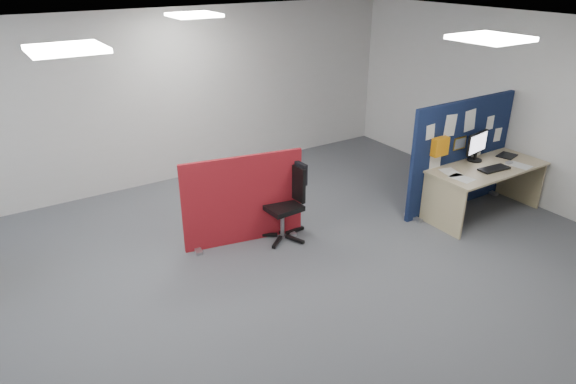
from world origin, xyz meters
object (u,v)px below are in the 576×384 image
monitor_main (477,145)px  office_chair (289,196)px  main_desk (483,177)px  red_divider (243,201)px  navy_divider (460,154)px

monitor_main → office_chair: monitor_main is taller
main_desk → red_divider: size_ratio=1.13×
navy_divider → main_desk: bearing=-71.6°
red_divider → main_desk: bearing=-8.2°
red_divider → office_chair: (0.56, -0.19, -0.01)m
navy_divider → red_divider: 3.20m
main_desk → office_chair: 2.81m
monitor_main → office_chair: (-2.68, 0.72, -0.39)m
monitor_main → red_divider: red_divider is taller
navy_divider → office_chair: 2.61m
navy_divider → main_desk: size_ratio=1.12×
navy_divider → monitor_main: size_ratio=4.08×
office_chair → monitor_main: bearing=-17.8°
red_divider → office_chair: bearing=-7.8°
main_desk → monitor_main: monitor_main is taller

